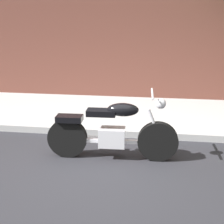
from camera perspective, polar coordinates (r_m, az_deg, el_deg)
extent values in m
plane|color=#28282D|center=(5.21, -2.93, -9.89)|extent=(60.00, 60.00, 0.00)
cube|color=#AEAEAE|center=(7.68, 0.88, -0.25)|extent=(18.35, 2.78, 0.14)
cylinder|color=black|center=(5.35, 8.27, -5.30)|extent=(0.68, 0.16, 0.68)
cylinder|color=black|center=(5.49, -8.04, -4.69)|extent=(0.68, 0.16, 0.68)
cube|color=silver|center=(5.35, 0.00, -4.55)|extent=(0.45, 0.30, 0.32)
cube|color=silver|center=(5.38, 0.00, -5.24)|extent=(1.39, 0.14, 0.06)
ellipsoid|color=black|center=(5.18, 1.98, 0.42)|extent=(0.53, 0.28, 0.22)
cube|color=black|center=(5.23, -1.96, -0.10)|extent=(0.49, 0.26, 0.10)
cube|color=black|center=(5.36, -7.68, -1.15)|extent=(0.45, 0.26, 0.10)
cylinder|color=silver|center=(5.25, 7.74, -2.46)|extent=(0.27, 0.06, 0.58)
cylinder|color=silver|center=(5.10, 7.31, 3.28)|extent=(0.06, 0.70, 0.04)
sphere|color=silver|center=(5.14, 8.80, 1.50)|extent=(0.17, 0.17, 0.17)
cylinder|color=silver|center=(5.56, -2.41, -4.80)|extent=(0.80, 0.12, 0.09)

